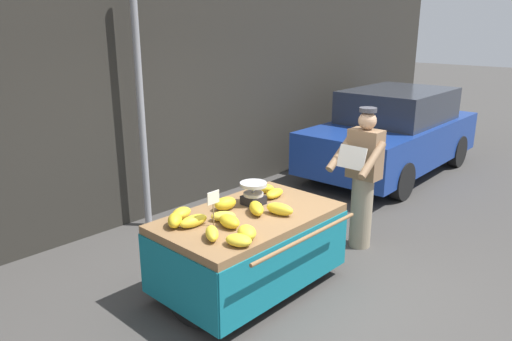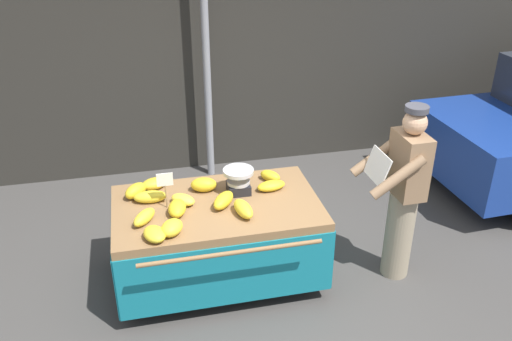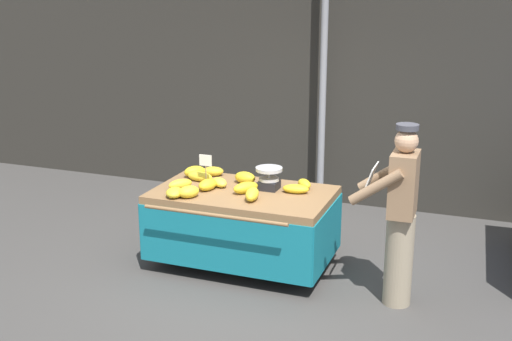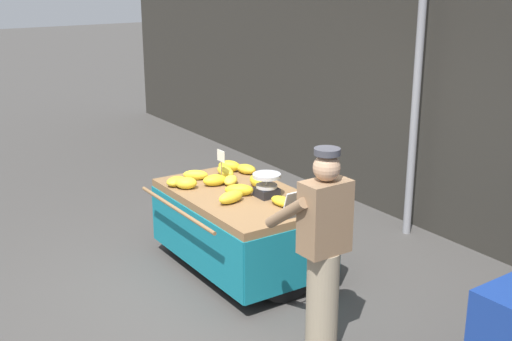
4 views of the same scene
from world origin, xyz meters
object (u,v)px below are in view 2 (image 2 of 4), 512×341
at_px(street_pole, 206,51).
at_px(banana_bunch_7, 270,176).
at_px(banana_bunch_1, 155,234).
at_px(banana_bunch_2, 172,228).
at_px(banana_bunch_5, 183,200).
at_px(banana_bunch_12, 150,197).
at_px(vendor_person, 403,194).
at_px(banana_bunch_6, 243,209).
at_px(banana_bunch_10, 154,184).
at_px(banana_bunch_0, 144,217).
at_px(banana_bunch_8, 177,208).
at_px(banana_bunch_9, 136,191).
at_px(weighing_scale, 238,181).
at_px(banana_bunch_3, 204,185).
at_px(banana_cart, 217,224).
at_px(banana_bunch_11, 271,186).
at_px(banana_bunch_4, 223,200).
at_px(price_sign, 165,183).

distance_m(street_pole, banana_bunch_7, 2.00).
bearing_deg(banana_bunch_1, banana_bunch_2, 16.59).
height_order(banana_bunch_5, banana_bunch_12, banana_bunch_12).
relative_size(street_pole, vendor_person, 1.89).
distance_m(banana_bunch_1, banana_bunch_6, 0.79).
bearing_deg(banana_bunch_6, banana_bunch_10, 138.40).
distance_m(banana_bunch_0, banana_bunch_8, 0.29).
bearing_deg(banana_bunch_8, banana_bunch_9, 131.60).
distance_m(weighing_scale, banana_bunch_3, 0.33).
relative_size(banana_cart, banana_bunch_5, 7.90).
bearing_deg(banana_bunch_10, banana_bunch_11, -14.41).
height_order(banana_bunch_4, banana_bunch_7, banana_bunch_4).
distance_m(banana_bunch_5, banana_bunch_12, 0.30).
height_order(banana_bunch_4, banana_bunch_5, banana_bunch_4).
bearing_deg(price_sign, banana_bunch_9, 135.45).
xyz_separation_m(banana_bunch_9, banana_bunch_12, (0.12, -0.12, -0.01)).
relative_size(street_pole, banana_bunch_10, 13.70).
distance_m(price_sign, banana_bunch_5, 0.25).
bearing_deg(banana_cart, banana_bunch_9, 157.46).
relative_size(price_sign, banana_bunch_6, 1.17).
height_order(banana_bunch_5, banana_bunch_11, banana_bunch_5).
bearing_deg(banana_cart, banana_bunch_0, -165.49).
bearing_deg(banana_bunch_3, banana_bunch_2, -118.65).
relative_size(banana_bunch_2, banana_bunch_9, 0.92).
relative_size(banana_bunch_8, banana_bunch_11, 0.93).
bearing_deg(banana_bunch_10, weighing_scale, -18.01).
bearing_deg(banana_bunch_11, banana_bunch_6, -132.98).
bearing_deg(banana_bunch_9, weighing_scale, -7.80).
xyz_separation_m(banana_bunch_8, vendor_person, (2.00, -0.19, -0.01)).
distance_m(street_pole, banana_bunch_4, 2.32).
distance_m(banana_bunch_1, banana_bunch_7, 1.35).
bearing_deg(vendor_person, banana_bunch_0, 177.06).
xyz_separation_m(banana_cart, banana_bunch_6, (0.19, -0.23, 0.27)).
bearing_deg(banana_bunch_5, banana_bunch_4, -17.78).
bearing_deg(banana_bunch_7, vendor_person, -28.78).
xyz_separation_m(banana_bunch_2, banana_bunch_8, (0.07, 0.29, -0.00)).
distance_m(street_pole, banana_bunch_5, 2.28).
relative_size(banana_bunch_2, banana_bunch_3, 0.92).
distance_m(banana_bunch_9, vendor_person, 2.41).
bearing_deg(banana_bunch_6, banana_bunch_2, -165.95).
bearing_deg(banana_bunch_0, banana_bunch_7, 21.58).
bearing_deg(banana_bunch_12, banana_bunch_11, -1.67).
bearing_deg(price_sign, street_pole, 72.03).
relative_size(banana_bunch_8, vendor_person, 0.15).
xyz_separation_m(banana_bunch_0, banana_bunch_11, (1.17, 0.30, -0.01)).
xyz_separation_m(banana_bunch_12, vendor_person, (2.22, -0.45, -0.01)).
height_order(street_pole, vendor_person, street_pole).
bearing_deg(banana_cart, banana_bunch_8, -165.73).
distance_m(street_pole, banana_cart, 2.38).
xyz_separation_m(weighing_scale, banana_bunch_5, (-0.52, -0.10, -0.07)).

